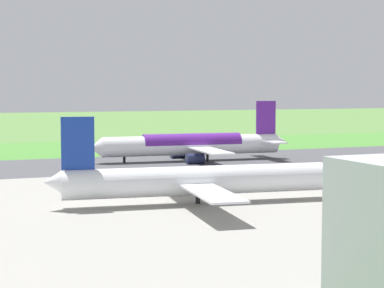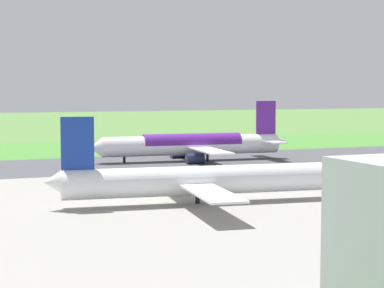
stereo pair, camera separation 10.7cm
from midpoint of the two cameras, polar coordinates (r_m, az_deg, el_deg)
name	(u,v)px [view 2 (the right image)]	position (r m, az deg, el deg)	size (l,w,h in m)	color
ground_plane	(185,161)	(175.77, -0.63, -1.48)	(800.00, 800.00, 0.00)	#547F3D
runway_asphalt	(185,161)	(175.77, -0.63, -1.47)	(600.00, 38.59, 0.06)	#47474C
apron_concrete	(306,194)	(122.01, 9.72, -4.26)	(440.00, 110.00, 0.05)	gray
grass_verge_foreground	(142,149)	(211.06, -4.33, -0.46)	(600.00, 80.00, 0.04)	#478534
airliner_main	(193,145)	(176.25, 0.14, -0.04)	(54.15, 44.35, 15.88)	white
airliner_parked_mid	(196,180)	(109.83, 0.37, -3.09)	(50.06, 41.08, 14.62)	white
no_stopping_sign	(154,143)	(214.23, -3.28, 0.06)	(0.60, 0.10, 2.78)	slate
traffic_cone_orange	(137,148)	(214.73, -4.68, -0.31)	(0.40, 0.40, 0.55)	orange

